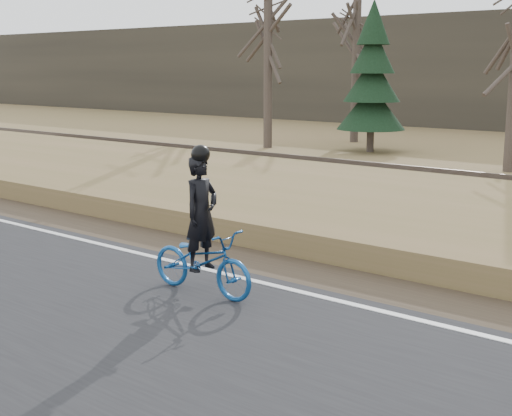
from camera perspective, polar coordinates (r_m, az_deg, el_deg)
The scene contains 11 objects.
ground at distance 10.52m, azimuth -0.69°, elevation -6.46°, with size 120.00×120.00×0.00m, color brown.
road at distance 8.84m, azimuth -11.25°, elevation -9.98°, with size 120.00×6.00×0.06m, color black.
edge_line at distance 10.65m, azimuth -0.01°, elevation -5.88°, with size 120.00×0.12×0.01m, color silver.
shoulder at distance 11.42m, azimuth 3.16°, elevation -4.94°, with size 120.00×1.60×0.04m, color #473A2B.
embankment at distance 13.85m, azimuth 10.46°, elevation -1.39°, with size 120.00×5.00×0.44m, color brown.
ballast at distance 17.22m, azimuth 16.54°, elevation 0.81°, with size 120.00×3.00×0.45m, color slate.
railroad at distance 17.17m, azimuth 16.60°, elevation 1.80°, with size 120.00×2.40×0.29m.
cyclist at distance 9.97m, azimuth -4.35°, elevation -3.19°, with size 1.78×0.65×2.10m.
bare_tree_far_left at distance 28.77m, azimuth 0.96°, elevation 11.49°, with size 0.36×0.36×6.69m, color #4B3F37.
bare_tree_left at distance 31.31m, azimuth 8.01°, elevation 12.03°, with size 0.36×0.36×7.42m, color #4B3F37.
conifer at distance 27.68m, azimuth 9.27°, elevation 10.02°, with size 2.60×2.60×5.70m.
Camera 1 is at (6.40, -7.71, 3.19)m, focal length 50.00 mm.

